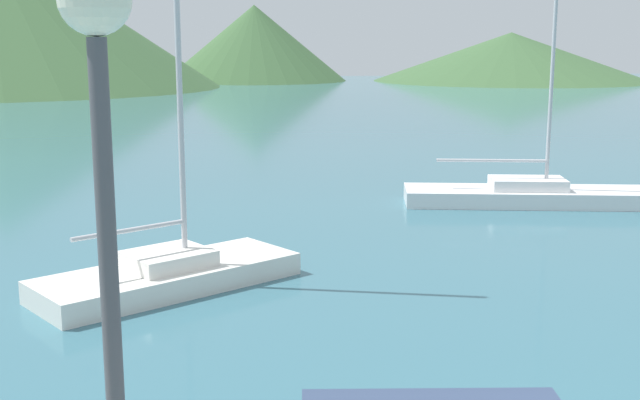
% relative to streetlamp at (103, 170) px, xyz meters
% --- Properties ---
extents(streetlamp, '(0.43, 0.43, 4.71)m').
position_rel_streetlamp_xyz_m(streetlamp, '(0.00, 0.00, 0.00)').
color(streetlamp, '#4C4C51').
rests_on(streetlamp, dock).
extents(sailboat_inner, '(7.94, 3.92, 9.04)m').
position_rel_streetlamp_xyz_m(sailboat_inner, '(11.85, 18.08, -3.88)').
color(sailboat_inner, white).
rests_on(sailboat_inner, ground_plane).
extents(sailboat_middle, '(5.76, 4.41, 9.79)m').
position_rel_streetlamp_xyz_m(sailboat_middle, '(0.52, 11.36, -3.85)').
color(sailboat_middle, white).
rests_on(sailboat_middle, ground_plane).
extents(hill_east, '(25.15, 25.15, 10.25)m').
position_rel_streetlamp_xyz_m(hill_east, '(14.49, 106.37, 0.88)').
color(hill_east, '#3D6038').
rests_on(hill_east, ground_plane).
extents(hill_far_east, '(37.41, 37.41, 6.56)m').
position_rel_streetlamp_xyz_m(hill_far_east, '(48.64, 98.45, -0.97)').
color(hill_far_east, '#3D6038').
rests_on(hill_far_east, ground_plane).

